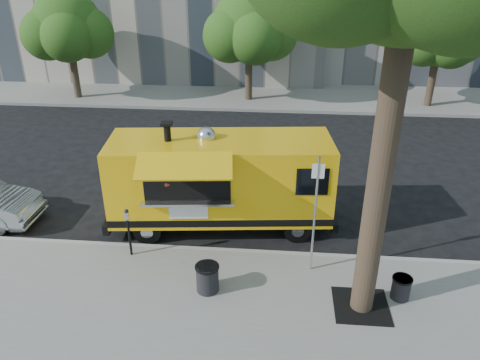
% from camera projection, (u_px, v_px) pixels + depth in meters
% --- Properties ---
extents(ground, '(120.00, 120.00, 0.00)m').
position_uv_depth(ground, '(251.00, 236.00, 13.04)').
color(ground, black).
rests_on(ground, ground).
extents(sidewalk, '(60.00, 6.00, 0.15)m').
position_uv_depth(sidewalk, '(238.00, 342.00, 9.44)').
color(sidewalk, gray).
rests_on(sidewalk, ground).
extents(curb, '(60.00, 0.14, 0.16)m').
position_uv_depth(curb, '(249.00, 253.00, 12.18)').
color(curb, '#999993').
rests_on(curb, ground).
extents(far_sidewalk, '(60.00, 5.00, 0.15)m').
position_uv_depth(far_sidewalk, '(268.00, 96.00, 25.05)').
color(far_sidewalk, gray).
rests_on(far_sidewalk, ground).
extents(tree_well, '(1.20, 1.20, 0.02)m').
position_uv_depth(tree_well, '(361.00, 306.00, 10.27)').
color(tree_well, black).
rests_on(tree_well, sidewalk).
extents(far_tree_a, '(3.42, 3.42, 5.36)m').
position_uv_depth(far_tree_a, '(67.00, 25.00, 23.13)').
color(far_tree_a, '#33261C').
rests_on(far_tree_a, far_sidewalk).
extents(far_tree_b, '(3.60, 3.60, 5.50)m').
position_uv_depth(far_tree_b, '(249.00, 25.00, 22.75)').
color(far_tree_b, '#33261C').
rests_on(far_tree_b, far_sidewalk).
extents(far_tree_c, '(3.24, 3.24, 5.21)m').
position_uv_depth(far_tree_c, '(441.00, 31.00, 21.82)').
color(far_tree_c, '#33261C').
rests_on(far_tree_c, far_sidewalk).
extents(sign_post, '(0.28, 0.06, 3.00)m').
position_uv_depth(sign_post, '(315.00, 209.00, 10.72)').
color(sign_post, silver).
rests_on(sign_post, sidewalk).
extents(parking_meter, '(0.11, 0.11, 1.33)m').
position_uv_depth(parking_meter, '(128.00, 227.00, 11.64)').
color(parking_meter, black).
rests_on(parking_meter, sidewalk).
extents(food_truck, '(6.50, 3.41, 3.11)m').
position_uv_depth(food_truck, '(220.00, 180.00, 12.90)').
color(food_truck, yellow).
rests_on(food_truck, ground).
extents(trash_bin_left, '(0.56, 0.56, 0.67)m').
position_uv_depth(trash_bin_left, '(207.00, 277.00, 10.61)').
color(trash_bin_left, black).
rests_on(trash_bin_left, sidewalk).
extents(trash_bin_right, '(0.45, 0.45, 0.54)m').
position_uv_depth(trash_bin_right, '(401.00, 287.00, 10.40)').
color(trash_bin_right, black).
rests_on(trash_bin_right, sidewalk).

